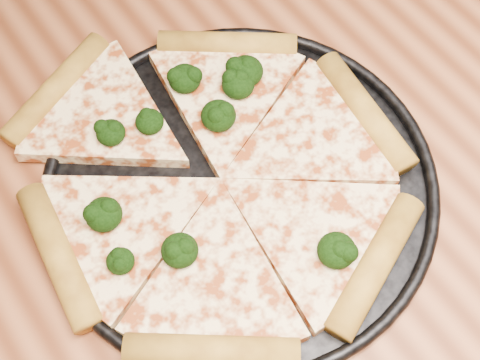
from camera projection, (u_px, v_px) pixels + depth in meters
dining_table at (325, 231)px, 0.73m from camera, size 1.20×0.90×0.75m
pizza_pan at (240, 184)px, 0.64m from camera, size 0.38×0.38×0.02m
pizza at (215, 177)px, 0.63m from camera, size 0.37×0.41×0.03m
broccoli_florets at (201, 149)px, 0.63m from camera, size 0.24×0.27×0.03m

